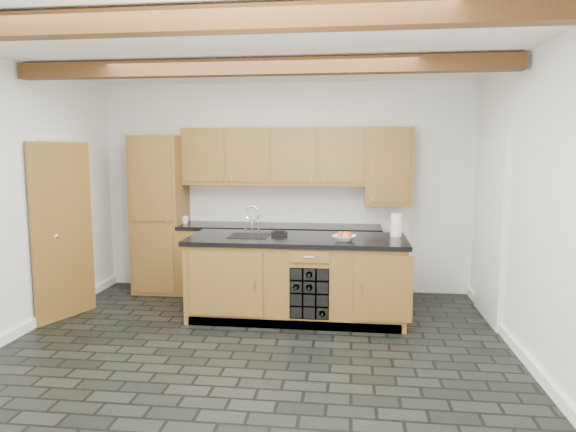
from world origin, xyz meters
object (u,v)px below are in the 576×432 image
(kitchen_scale, at_px, (279,233))
(fruit_bowl, at_px, (344,238))
(paper_towel, at_px, (396,225))
(island, at_px, (297,277))

(kitchen_scale, relative_size, fruit_bowl, 0.81)
(kitchen_scale, distance_m, paper_towel, 1.34)
(island, bearing_deg, paper_towel, 9.99)
(island, xyz_separation_m, kitchen_scale, (-0.22, 0.11, 0.49))
(island, bearing_deg, kitchen_scale, 154.19)
(island, bearing_deg, fruit_bowl, -18.37)
(paper_towel, bearing_deg, island, -170.01)
(island, height_order, fruit_bowl, fruit_bowl)
(kitchen_scale, height_order, paper_towel, paper_towel)
(fruit_bowl, relative_size, paper_towel, 0.96)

